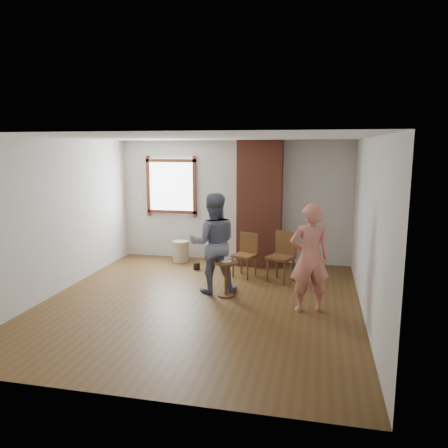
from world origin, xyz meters
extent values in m
plane|color=brown|center=(0.00, 0.00, 0.00)|extent=(5.50, 5.50, 0.00)
cube|color=silver|center=(0.00, 2.75, 1.30)|extent=(5.00, 0.04, 2.60)
cube|color=silver|center=(-2.50, 0.00, 1.30)|extent=(0.04, 5.50, 2.60)
cube|color=silver|center=(2.50, 0.00, 1.30)|extent=(0.04, 5.50, 2.60)
cube|color=white|center=(0.00, 0.00, 2.60)|extent=(5.00, 5.50, 0.04)
cube|color=brown|center=(-1.40, 2.71, 1.60)|extent=(1.14, 0.06, 1.34)
cube|color=white|center=(-1.40, 2.73, 1.60)|extent=(1.00, 0.02, 1.20)
cube|color=#974835|center=(0.60, 2.50, 1.30)|extent=(0.90, 0.50, 2.60)
cylinder|color=#CAB992|center=(-1.10, 2.38, 0.23)|extent=(0.44, 0.44, 0.45)
cylinder|color=black|center=(-0.59, 1.83, 0.07)|extent=(0.15, 0.15, 0.14)
cube|color=brown|center=(0.45, 1.55, 0.42)|extent=(0.50, 0.50, 0.05)
cylinder|color=brown|center=(0.24, 1.46, 0.21)|extent=(0.04, 0.04, 0.42)
cylinder|color=brown|center=(0.54, 1.35, 0.21)|extent=(0.04, 0.04, 0.42)
cylinder|color=brown|center=(0.35, 1.76, 0.21)|extent=(0.04, 0.04, 0.42)
cylinder|color=brown|center=(0.65, 1.65, 0.21)|extent=(0.04, 0.04, 0.42)
cube|color=brown|center=(0.51, 1.72, 0.62)|extent=(0.38, 0.17, 0.42)
cube|color=brown|center=(1.15, 1.40, 0.46)|extent=(0.56, 0.56, 0.05)
cylinder|color=brown|center=(0.92, 1.31, 0.23)|extent=(0.04, 0.04, 0.46)
cylinder|color=brown|center=(1.23, 1.17, 0.23)|extent=(0.04, 0.04, 0.46)
cylinder|color=brown|center=(1.06, 1.63, 0.23)|extent=(0.04, 0.04, 0.46)
cylinder|color=brown|center=(1.37, 1.49, 0.23)|extent=(0.04, 0.04, 0.46)
cube|color=brown|center=(1.23, 1.58, 0.68)|extent=(0.41, 0.21, 0.46)
cylinder|color=brown|center=(0.34, 0.39, 0.58)|extent=(0.40, 0.40, 0.04)
cylinder|color=brown|center=(0.34, 0.39, 0.29)|extent=(0.06, 0.06, 0.54)
cylinder|color=brown|center=(0.34, 0.39, 0.01)|extent=(0.28, 0.28, 0.03)
cylinder|color=white|center=(0.34, 0.39, 0.60)|extent=(0.18, 0.18, 0.01)
cube|color=white|center=(0.35, 0.39, 0.64)|extent=(0.08, 0.07, 0.06)
imported|color=#141D38|center=(0.07, 0.58, 0.85)|extent=(0.98, 0.86, 1.71)
imported|color=#D47B6A|center=(1.69, 0.01, 0.83)|extent=(0.69, 0.55, 1.65)
camera|label=1|loc=(1.80, -6.43, 2.47)|focal=35.00mm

